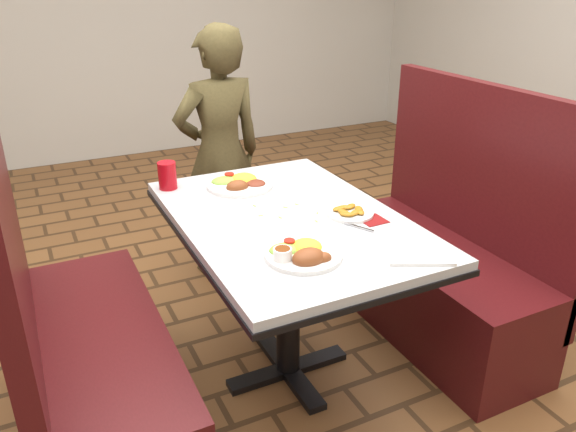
{
  "coord_description": "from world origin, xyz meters",
  "views": [
    {
      "loc": [
        -0.87,
        -1.77,
        1.62
      ],
      "look_at": [
        0.0,
        0.0,
        0.75
      ],
      "focal_mm": 35.0,
      "sensor_mm": 36.0,
      "label": 1
    }
  ],
  "objects_px": {
    "near_dinner_plate": "(303,250)",
    "far_dinner_plate": "(239,181)",
    "diner_person": "(220,155)",
    "red_tumbler": "(167,175)",
    "dining_table": "(288,238)",
    "plantain_plate": "(350,212)",
    "booth_bench_right": "(439,267)",
    "booth_bench_left": "(88,363)"
  },
  "relations": [
    {
      "from": "booth_bench_left",
      "to": "dining_table",
      "type": "bearing_deg",
      "value": 0.0
    },
    {
      "from": "booth_bench_left",
      "to": "booth_bench_right",
      "type": "height_order",
      "value": "same"
    },
    {
      "from": "booth_bench_right",
      "to": "red_tumbler",
      "type": "bearing_deg",
      "value": 156.32
    },
    {
      "from": "booth_bench_left",
      "to": "far_dinner_plate",
      "type": "distance_m",
      "value": 0.95
    },
    {
      "from": "dining_table",
      "to": "plantain_plate",
      "type": "height_order",
      "value": "plantain_plate"
    },
    {
      "from": "dining_table",
      "to": "diner_person",
      "type": "relative_size",
      "value": 0.88
    },
    {
      "from": "booth_bench_right",
      "to": "plantain_plate",
      "type": "xyz_separation_m",
      "value": [
        -0.58,
        -0.1,
        0.43
      ]
    },
    {
      "from": "booth_bench_right",
      "to": "near_dinner_plate",
      "type": "height_order",
      "value": "booth_bench_right"
    },
    {
      "from": "diner_person",
      "to": "near_dinner_plate",
      "type": "distance_m",
      "value": 1.36
    },
    {
      "from": "diner_person",
      "to": "near_dinner_plate",
      "type": "relative_size",
      "value": 5.34
    },
    {
      "from": "far_dinner_plate",
      "to": "red_tumbler",
      "type": "relative_size",
      "value": 2.43
    },
    {
      "from": "far_dinner_plate",
      "to": "red_tumbler",
      "type": "distance_m",
      "value": 0.31
    },
    {
      "from": "dining_table",
      "to": "near_dinner_plate",
      "type": "relative_size",
      "value": 4.69
    },
    {
      "from": "dining_table",
      "to": "red_tumbler",
      "type": "relative_size",
      "value": 10.28
    },
    {
      "from": "red_tumbler",
      "to": "near_dinner_plate",
      "type": "bearing_deg",
      "value": -74.58
    },
    {
      "from": "far_dinner_plate",
      "to": "near_dinner_plate",
      "type": "bearing_deg",
      "value": -94.79
    },
    {
      "from": "booth_bench_right",
      "to": "far_dinner_plate",
      "type": "xyz_separation_m",
      "value": [
        -0.85,
        0.38,
        0.45
      ]
    },
    {
      "from": "booth_bench_right",
      "to": "red_tumbler",
      "type": "height_order",
      "value": "booth_bench_right"
    },
    {
      "from": "far_dinner_plate",
      "to": "plantain_plate",
      "type": "height_order",
      "value": "far_dinner_plate"
    },
    {
      "from": "dining_table",
      "to": "plantain_plate",
      "type": "relative_size",
      "value": 6.67
    },
    {
      "from": "booth_bench_right",
      "to": "plantain_plate",
      "type": "height_order",
      "value": "booth_bench_right"
    },
    {
      "from": "booth_bench_right",
      "to": "dining_table",
      "type": "bearing_deg",
      "value": 180.0
    },
    {
      "from": "near_dinner_plate",
      "to": "far_dinner_plate",
      "type": "relative_size",
      "value": 0.9
    },
    {
      "from": "diner_person",
      "to": "far_dinner_plate",
      "type": "bearing_deg",
      "value": 73.64
    },
    {
      "from": "dining_table",
      "to": "plantain_plate",
      "type": "bearing_deg",
      "value": -23.31
    },
    {
      "from": "far_dinner_plate",
      "to": "plantain_plate",
      "type": "distance_m",
      "value": 0.55
    },
    {
      "from": "diner_person",
      "to": "plantain_plate",
      "type": "distance_m",
      "value": 1.12
    },
    {
      "from": "booth_bench_right",
      "to": "plantain_plate",
      "type": "bearing_deg",
      "value": -170.65
    },
    {
      "from": "near_dinner_plate",
      "to": "plantain_plate",
      "type": "bearing_deg",
      "value": 35.26
    },
    {
      "from": "booth_bench_left",
      "to": "booth_bench_right",
      "type": "distance_m",
      "value": 1.6
    },
    {
      "from": "dining_table",
      "to": "diner_person",
      "type": "bearing_deg",
      "value": 85.09
    },
    {
      "from": "plantain_plate",
      "to": "red_tumbler",
      "type": "relative_size",
      "value": 1.54
    },
    {
      "from": "booth_bench_left",
      "to": "far_dinner_plate",
      "type": "xyz_separation_m",
      "value": [
        0.75,
        0.38,
        0.45
      ]
    },
    {
      "from": "dining_table",
      "to": "near_dinner_plate",
      "type": "bearing_deg",
      "value": -108.14
    },
    {
      "from": "booth_bench_right",
      "to": "far_dinner_plate",
      "type": "height_order",
      "value": "booth_bench_right"
    },
    {
      "from": "near_dinner_plate",
      "to": "diner_person",
      "type": "bearing_deg",
      "value": 81.77
    },
    {
      "from": "near_dinner_plate",
      "to": "far_dinner_plate",
      "type": "xyz_separation_m",
      "value": [
        0.06,
        0.71,
        -0.0
      ]
    },
    {
      "from": "near_dinner_plate",
      "to": "far_dinner_plate",
      "type": "height_order",
      "value": "near_dinner_plate"
    },
    {
      "from": "dining_table",
      "to": "booth_bench_left",
      "type": "distance_m",
      "value": 0.86
    },
    {
      "from": "near_dinner_plate",
      "to": "plantain_plate",
      "type": "relative_size",
      "value": 1.42
    },
    {
      "from": "red_tumbler",
      "to": "booth_bench_left",
      "type": "bearing_deg",
      "value": -133.07
    },
    {
      "from": "near_dinner_plate",
      "to": "plantain_plate",
      "type": "height_order",
      "value": "near_dinner_plate"
    }
  ]
}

